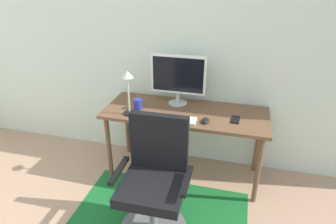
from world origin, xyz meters
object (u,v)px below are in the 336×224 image
Objects in this scene: keyboard at (172,119)px; office_chair at (155,189)px; desk_lamp at (128,84)px; desk at (185,118)px; monitor at (178,76)px; coffee_cup at (138,104)px; computer_mouse at (206,120)px; cell_phone at (235,120)px.

office_chair reaches higher than keyboard.
desk_lamp is at bearing 178.37° from keyboard.
desk is at bearing 20.43° from desk_lamp.
monitor is at bearing 90.61° from office_chair.
coffee_cup is 0.85m from office_chair.
computer_mouse reaches higher than keyboard.
monitor is 1.07m from office_chair.
office_chair is at bearing -61.84° from coffee_cup.
keyboard is (0.02, -0.34, -0.27)m from monitor.
desk is 0.62m from desk_lamp.
desk_lamp is (-0.68, -0.01, 0.27)m from computer_mouse.
keyboard reaches higher than cell_phone.
office_chair is (0.03, -0.89, -0.59)m from monitor.
cell_phone is at bearing -20.76° from monitor.
desk_lamp reaches higher than coffee_cup.
keyboard reaches higher than desk.
keyboard is 3.07× the size of cell_phone.
monitor is 3.70× the size of cell_phone.
monitor is at bearing 93.85° from keyboard.
keyboard is 0.38m from coffee_cup.
monitor is 0.44m from keyboard.
monitor is 5.28× the size of coffee_cup.
office_chair reaches higher than computer_mouse.
monitor is at bearing 134.97° from computer_mouse.
coffee_cup is (-0.44, -0.06, 0.12)m from desk.
monitor is 0.66m from cell_phone.
monitor is at bearing 125.08° from desk.
desk_lamp is (-0.37, -0.33, 0.01)m from monitor.
desk is 0.28m from computer_mouse.
cell_phone is at bearing 50.41° from office_chair.
keyboard is at bearing -1.63° from desk_lamp.
computer_mouse is at bearing -154.30° from cell_phone.
desk_lamp is at bearing -169.89° from cell_phone.
monitor reaches higher than office_chair.
monitor reaches higher than desk_lamp.
cell_phone reaches higher than desk.
coffee_cup is 0.27m from desk_lamp.
monitor is 0.52m from computer_mouse.
computer_mouse is at bearing -9.24° from coffee_cup.
monitor reaches higher than desk.
office_chair is (0.40, -0.56, -0.60)m from desk_lamp.
computer_mouse is at bearing 62.08° from office_chair.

